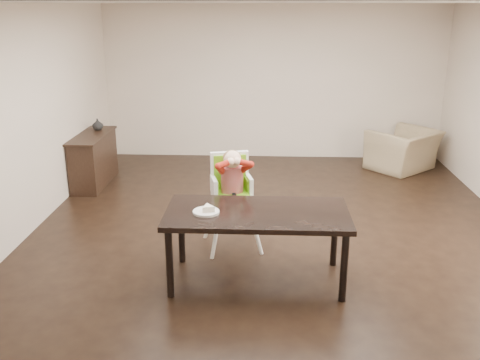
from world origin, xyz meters
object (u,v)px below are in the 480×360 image
object	(u,v)px
high_chair	(232,179)
sideboard	(94,159)
armchair	(404,143)
dining_table	(257,219)

from	to	relation	value
high_chair	sideboard	size ratio (longest dim) A/B	0.91
high_chair	armchair	xyz separation A→B (m)	(2.70, 3.15, -0.36)
dining_table	sideboard	xyz separation A→B (m)	(-2.58, 2.94, -0.27)
high_chair	dining_table	bearing A→B (deg)	-83.61
dining_table	armchair	size ratio (longest dim) A/B	1.73
dining_table	sideboard	size ratio (longest dim) A/B	1.43
dining_table	sideboard	world-z (taller)	sideboard
high_chair	sideboard	distance (m)	3.14
armchair	sideboard	distance (m)	5.09
dining_table	armchair	distance (m)	4.65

